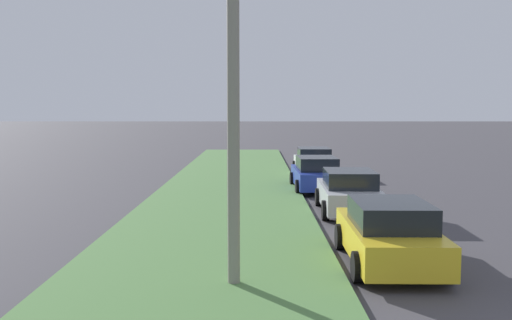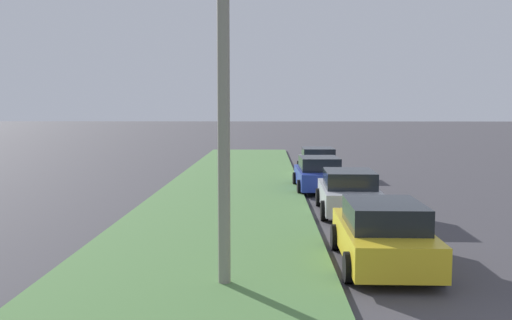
{
  "view_description": "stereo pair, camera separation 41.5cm",
  "coord_description": "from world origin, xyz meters",
  "px_view_note": "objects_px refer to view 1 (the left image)",
  "views": [
    {
      "loc": [
        -6.6,
        5.97,
        3.52
      ],
      "look_at": [
        12.88,
        5.98,
        1.73
      ],
      "focal_mm": 39.33,
      "sensor_mm": 36.0,
      "label": 1
    },
    {
      "loc": [
        -6.59,
        5.56,
        3.52
      ],
      "look_at": [
        12.88,
        5.98,
        1.73
      ],
      "focal_mm": 39.33,
      "sensor_mm": 36.0,
      "label": 2
    }
  ],
  "objects_px": {
    "parked_car_yellow": "(389,234)",
    "streetlight": "(252,63)",
    "parked_car_silver": "(349,192)",
    "parked_car_white": "(313,162)",
    "parked_car_blue": "(316,174)"
  },
  "relations": [
    {
      "from": "parked_car_silver",
      "to": "parked_car_blue",
      "type": "relative_size",
      "value": 1.0
    },
    {
      "from": "parked_car_yellow",
      "to": "parked_car_white",
      "type": "bearing_deg",
      "value": 0.79
    },
    {
      "from": "parked_car_silver",
      "to": "streetlight",
      "type": "bearing_deg",
      "value": 159.81
    },
    {
      "from": "parked_car_yellow",
      "to": "streetlight",
      "type": "relative_size",
      "value": 0.58
    },
    {
      "from": "parked_car_silver",
      "to": "parked_car_white",
      "type": "distance_m",
      "value": 10.84
    },
    {
      "from": "parked_car_white",
      "to": "streetlight",
      "type": "distance_m",
      "value": 19.44
    },
    {
      "from": "parked_car_yellow",
      "to": "streetlight",
      "type": "xyz_separation_m",
      "value": [
        -1.67,
        3.07,
        3.67
      ]
    },
    {
      "from": "parked_car_blue",
      "to": "streetlight",
      "type": "relative_size",
      "value": 0.58
    },
    {
      "from": "streetlight",
      "to": "parked_car_white",
      "type": "bearing_deg",
      "value": -9.4
    },
    {
      "from": "streetlight",
      "to": "parked_car_blue",
      "type": "bearing_deg",
      "value": -11.39
    },
    {
      "from": "parked_car_yellow",
      "to": "parked_car_silver",
      "type": "bearing_deg",
      "value": -0.29
    },
    {
      "from": "parked_car_silver",
      "to": "parked_car_blue",
      "type": "distance_m",
      "value": 5.26
    },
    {
      "from": "parked_car_yellow",
      "to": "streetlight",
      "type": "height_order",
      "value": "streetlight"
    },
    {
      "from": "parked_car_blue",
      "to": "parked_car_white",
      "type": "xyz_separation_m",
      "value": [
        5.6,
        -0.45,
        0.0
      ]
    },
    {
      "from": "parked_car_yellow",
      "to": "parked_car_silver",
      "type": "height_order",
      "value": "same"
    }
  ]
}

